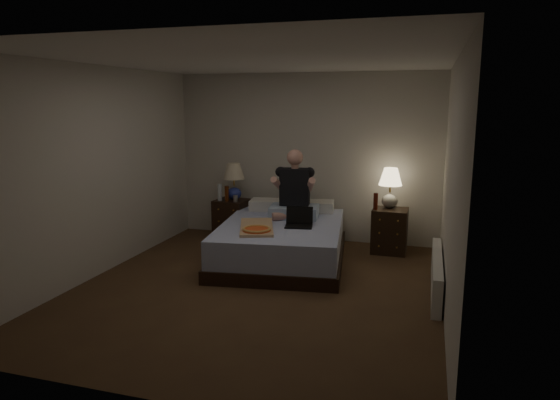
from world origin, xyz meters
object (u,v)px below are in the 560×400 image
(soda_can, at_px, (235,198))
(pizza_box, at_px, (257,230))
(beer_bottle_right, at_px, (376,201))
(bed, at_px, (282,242))
(water_bottle, at_px, (220,192))
(laptop, at_px, (299,218))
(lamp_left, at_px, (234,181))
(nightstand_right, at_px, (390,231))
(beer_bottle_left, at_px, (227,194))
(lamp_right, at_px, (390,188))
(person, at_px, (294,184))
(nightstand_left, at_px, (232,219))
(radiator, at_px, (437,274))

(soda_can, xyz_separation_m, pizza_box, (0.78, -1.28, -0.11))
(soda_can, height_order, beer_bottle_right, beer_bottle_right)
(bed, xyz_separation_m, water_bottle, (-1.19, 0.74, 0.48))
(laptop, bearing_deg, pizza_box, -141.65)
(lamp_left, distance_m, water_bottle, 0.27)
(laptop, bearing_deg, beer_bottle_right, 35.06)
(nightstand_right, xyz_separation_m, lamp_left, (-2.33, 0.04, 0.58))
(nightstand_right, relative_size, beer_bottle_left, 2.68)
(bed, height_order, lamp_left, lamp_left)
(bed, bearing_deg, lamp_right, 27.03)
(lamp_left, xyz_separation_m, person, (1.07, -0.46, 0.08))
(lamp_left, distance_m, pizza_box, 1.70)
(beer_bottle_left, bearing_deg, water_bottle, 168.99)
(beer_bottle_right, height_order, pizza_box, beer_bottle_right)
(lamp_right, bearing_deg, lamp_left, -178.74)
(lamp_right, relative_size, beer_bottle_left, 2.43)
(nightstand_right, distance_m, beer_bottle_right, 0.48)
(lamp_left, height_order, laptop, lamp_left)
(lamp_right, distance_m, beer_bottle_left, 2.39)
(laptop, height_order, pizza_box, laptop)
(nightstand_left, height_order, nightstand_right, nightstand_right)
(lamp_left, xyz_separation_m, lamp_right, (2.31, 0.05, 0.00))
(nightstand_right, bearing_deg, water_bottle, -177.61)
(beer_bottle_right, height_order, radiator, beer_bottle_right)
(nightstand_left, bearing_deg, person, -15.82)
(pizza_box, bearing_deg, beer_bottle_right, 26.33)
(nightstand_right, distance_m, soda_can, 2.28)
(beer_bottle_right, bearing_deg, laptop, -135.46)
(beer_bottle_left, bearing_deg, beer_bottle_right, 0.37)
(soda_can, bearing_deg, person, -17.69)
(bed, distance_m, radiator, 2.03)
(nightstand_left, relative_size, lamp_left, 1.09)
(nightstand_right, height_order, beer_bottle_right, beer_bottle_right)
(nightstand_right, height_order, beer_bottle_left, beer_bottle_left)
(nightstand_right, xyz_separation_m, water_bottle, (-2.52, -0.08, 0.43))
(nightstand_left, relative_size, water_bottle, 2.45)
(beer_bottle_left, distance_m, radiator, 3.31)
(laptop, bearing_deg, bed, 145.09)
(radiator, bearing_deg, water_bottle, 157.74)
(laptop, bearing_deg, beer_bottle_left, 138.24)
(lamp_right, distance_m, beer_bottle_right, 0.30)
(nightstand_left, bearing_deg, radiator, -18.79)
(nightstand_left, height_order, water_bottle, water_bottle)
(nightstand_right, height_order, lamp_left, lamp_left)
(bed, xyz_separation_m, radiator, (1.95, -0.55, -0.06))
(beer_bottle_right, xyz_separation_m, radiator, (0.82, -1.27, -0.53))
(radiator, bearing_deg, pizza_box, -179.18)
(lamp_left, height_order, pizza_box, lamp_left)
(lamp_right, height_order, soda_can, lamp_right)
(lamp_right, bearing_deg, soda_can, -174.90)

